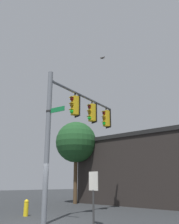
{
  "coord_description": "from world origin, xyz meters",
  "views": [
    {
      "loc": [
        -10.19,
        4.68,
        1.75
      ],
      "look_at": [
        1.28,
        -3.21,
        5.7
      ],
      "focal_mm": 39.09,
      "sensor_mm": 36.0,
      "label": 1
    }
  ],
  "objects_px": {
    "traffic_light_mid_inner": "(92,113)",
    "traffic_light_mid_outer": "(106,118)",
    "fire_hydrant": "(26,208)",
    "street_name_sign": "(53,110)",
    "bird_flying": "(102,58)",
    "traffic_light_nearest_pole": "(75,105)",
    "historical_marker": "(93,190)"
  },
  "relations": [
    {
      "from": "traffic_light_nearest_pole",
      "to": "traffic_light_mid_outer",
      "type": "height_order",
      "value": "same"
    },
    {
      "from": "traffic_light_mid_inner",
      "to": "street_name_sign",
      "type": "bearing_deg",
      "value": 115.87
    },
    {
      "from": "fire_hydrant",
      "to": "historical_marker",
      "type": "xyz_separation_m",
      "value": [
        -4.42,
        -1.16,
        0.99
      ]
    },
    {
      "from": "street_name_sign",
      "to": "historical_marker",
      "type": "bearing_deg",
      "value": -135.65
    },
    {
      "from": "traffic_light_nearest_pole",
      "to": "bird_flying",
      "type": "bearing_deg",
      "value": -87.12
    },
    {
      "from": "street_name_sign",
      "to": "bird_flying",
      "type": "relative_size",
      "value": 3.29
    },
    {
      "from": "traffic_light_nearest_pole",
      "to": "fire_hydrant",
      "type": "relative_size",
      "value": 1.59
    },
    {
      "from": "traffic_light_nearest_pole",
      "to": "historical_marker",
      "type": "xyz_separation_m",
      "value": [
        -2.34,
        0.42,
        -4.32
      ]
    },
    {
      "from": "traffic_light_mid_inner",
      "to": "fire_hydrant",
      "type": "relative_size",
      "value": 1.59
    },
    {
      "from": "traffic_light_mid_outer",
      "to": "traffic_light_mid_inner",
      "type": "bearing_deg",
      "value": 111.69
    },
    {
      "from": "traffic_light_mid_outer",
      "to": "street_name_sign",
      "type": "bearing_deg",
      "value": 114.55
    },
    {
      "from": "traffic_light_nearest_pole",
      "to": "street_name_sign",
      "type": "relative_size",
      "value": 1.29
    },
    {
      "from": "street_name_sign",
      "to": "bird_flying",
      "type": "xyz_separation_m",
      "value": [
        1.09,
        -3.82,
        4.38
      ]
    },
    {
      "from": "traffic_light_mid_inner",
      "to": "street_name_sign",
      "type": "distance_m",
      "value": 3.8
    },
    {
      "from": "bird_flying",
      "to": "traffic_light_mid_inner",
      "type": "bearing_deg",
      "value": 41.59
    },
    {
      "from": "bird_flying",
      "to": "historical_marker",
      "type": "relative_size",
      "value": 0.15
    },
    {
      "from": "traffic_light_mid_inner",
      "to": "bird_flying",
      "type": "xyz_separation_m",
      "value": [
        -0.53,
        -0.47,
        3.57
      ]
    },
    {
      "from": "traffic_light_mid_inner",
      "to": "traffic_light_mid_outer",
      "type": "xyz_separation_m",
      "value": [
        0.63,
        -1.6,
        0.0
      ]
    },
    {
      "from": "bird_flying",
      "to": "traffic_light_mid_outer",
      "type": "bearing_deg",
      "value": -43.98
    },
    {
      "from": "traffic_light_mid_outer",
      "to": "bird_flying",
      "type": "height_order",
      "value": "bird_flying"
    },
    {
      "from": "traffic_light_mid_inner",
      "to": "fire_hydrant",
      "type": "distance_m",
      "value": 6.35
    },
    {
      "from": "traffic_light_nearest_pole",
      "to": "historical_marker",
      "type": "relative_size",
      "value": 0.62
    },
    {
      "from": "traffic_light_nearest_pole",
      "to": "bird_flying",
      "type": "height_order",
      "value": "bird_flying"
    },
    {
      "from": "traffic_light_mid_outer",
      "to": "street_name_sign",
      "type": "relative_size",
      "value": 1.29
    },
    {
      "from": "traffic_light_mid_outer",
      "to": "bird_flying",
      "type": "bearing_deg",
      "value": 136.02
    },
    {
      "from": "traffic_light_nearest_pole",
      "to": "street_name_sign",
      "type": "height_order",
      "value": "traffic_light_nearest_pole"
    },
    {
      "from": "traffic_light_mid_outer",
      "to": "historical_marker",
      "type": "xyz_separation_m",
      "value": [
        -3.61,
        3.61,
        -4.32
      ]
    },
    {
      "from": "traffic_light_nearest_pole",
      "to": "historical_marker",
      "type": "bearing_deg",
      "value": 169.81
    },
    {
      "from": "traffic_light_nearest_pole",
      "to": "street_name_sign",
      "type": "bearing_deg",
      "value": 119.43
    },
    {
      "from": "traffic_light_nearest_pole",
      "to": "bird_flying",
      "type": "xyz_separation_m",
      "value": [
        0.1,
        -2.07,
        3.57
      ]
    },
    {
      "from": "traffic_light_mid_inner",
      "to": "street_name_sign",
      "type": "relative_size",
      "value": 1.29
    },
    {
      "from": "traffic_light_mid_inner",
      "to": "fire_hydrant",
      "type": "xyz_separation_m",
      "value": [
        1.44,
        3.18,
        -5.31
      ]
    }
  ]
}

